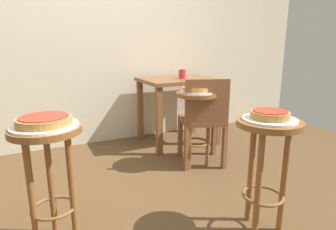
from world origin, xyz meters
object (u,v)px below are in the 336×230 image
at_px(pizza_foreground, 270,114).
at_px(serving_plate_middle, 45,126).
at_px(serving_plate_leftside, 197,92).
at_px(cup_near_edge, 182,74).
at_px(pizza_middle, 44,120).
at_px(pizza_leftside, 197,89).
at_px(stool_middle, 49,160).
at_px(wooden_chair, 203,118).
at_px(stool_foreground, 267,152).
at_px(stool_leftside, 196,113).
at_px(dining_table, 178,90).
at_px(serving_plate_foreground, 270,119).
at_px(condiment_shaker, 184,74).

distance_m(pizza_foreground, serving_plate_middle, 1.24).
xyz_separation_m(pizza_foreground, serving_plate_leftside, (0.14, 1.02, -0.03)).
bearing_deg(cup_near_edge, pizza_middle, -140.20).
height_order(serving_plate_leftside, pizza_leftside, pizza_leftside).
height_order(stool_middle, wooden_chair, wooden_chair).
bearing_deg(stool_middle, serving_plate_leftside, 25.03).
distance_m(pizza_middle, serving_plate_leftside, 1.44).
distance_m(stool_foreground, wooden_chair, 1.05).
height_order(stool_leftside, wooden_chair, wooden_chair).
xyz_separation_m(pizza_leftside, dining_table, (0.18, 0.69, -0.12)).
relative_size(serving_plate_foreground, pizza_foreground, 1.42).
relative_size(pizza_middle, dining_table, 0.33).
height_order(serving_plate_middle, pizza_middle, pizza_middle).
relative_size(pizza_foreground, serving_plate_leftside, 0.69).
height_order(serving_plate_foreground, serving_plate_leftside, same).
relative_size(stool_middle, dining_table, 0.85).
bearing_deg(cup_near_edge, stool_leftside, -107.11).
xyz_separation_m(condiment_shaker, wooden_chair, (-0.17, -0.69, -0.35)).
xyz_separation_m(stool_middle, stool_leftside, (1.31, 0.61, 0.00)).
bearing_deg(stool_leftside, cup_near_edge, 72.89).
relative_size(stool_middle, serving_plate_leftside, 2.26).
height_order(pizza_middle, serving_plate_leftside, pizza_middle).
bearing_deg(pizza_leftside, serving_plate_leftside, 0.00).
xyz_separation_m(stool_middle, serving_plate_middle, (0.00, 0.00, 0.20)).
distance_m(serving_plate_leftside, cup_near_edge, 0.68).
height_order(serving_plate_foreground, pizza_leftside, pizza_leftside).
bearing_deg(cup_near_edge, dining_table, 113.24).
bearing_deg(pizza_middle, stool_middle, 0.00).
bearing_deg(serving_plate_middle, stool_middle, 0.00).
distance_m(stool_leftside, condiment_shaker, 0.79).
xyz_separation_m(serving_plate_leftside, wooden_chair, (0.08, -0.00, -0.26)).
relative_size(pizza_foreground, stool_middle, 0.30).
relative_size(stool_foreground, dining_table, 0.85).
height_order(serving_plate_foreground, serving_plate_middle, same).
xyz_separation_m(serving_plate_middle, dining_table, (1.48, 1.30, -0.09)).
distance_m(stool_middle, cup_near_edge, 1.98).
relative_size(stool_foreground, wooden_chair, 0.84).
bearing_deg(stool_middle, stool_leftside, 25.03).
distance_m(serving_plate_foreground, condiment_shaker, 1.76).
bearing_deg(serving_plate_middle, pizza_leftside, 25.03).
bearing_deg(serving_plate_middle, serving_plate_leftside, 25.03).
relative_size(serving_plate_middle, dining_table, 0.41).
xyz_separation_m(stool_middle, condiment_shaker, (1.55, 1.30, 0.29)).
height_order(serving_plate_middle, serving_plate_leftside, same).
bearing_deg(serving_plate_foreground, serving_plate_middle, 160.41).
bearing_deg(pizza_middle, serving_plate_middle, 0.00).
height_order(serving_plate_middle, wooden_chair, wooden_chair).
distance_m(dining_table, condiment_shaker, 0.20).
xyz_separation_m(stool_foreground, stool_leftside, (0.14, 1.02, 0.00)).
bearing_deg(pizza_foreground, stool_leftside, 82.32).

